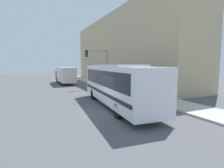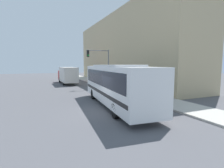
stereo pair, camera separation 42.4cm
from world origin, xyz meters
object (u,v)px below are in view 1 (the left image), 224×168
at_px(city_bus, 117,83).
at_px(delivery_truck, 65,75).
at_px(fire_hydrant, 134,91).
at_px(pedestrian_near_corner, 136,84).
at_px(traffic_light_pole, 100,61).
at_px(parking_meter, 116,82).

bearing_deg(city_bus, delivery_truck, 97.68).
xyz_separation_m(fire_hydrant, pedestrian_near_corner, (1.13, 1.34, 0.50)).
bearing_deg(fire_hydrant, delivery_truck, 106.53).
relative_size(traffic_light_pole, pedestrian_near_corner, 3.00).
bearing_deg(delivery_truck, traffic_light_pole, -65.50).
height_order(city_bus, fire_hydrant, city_bus).
relative_size(delivery_truck, pedestrian_near_corner, 4.73).
distance_m(delivery_truck, traffic_light_pole, 8.53).
bearing_deg(parking_meter, city_bus, -115.82).
bearing_deg(pedestrian_near_corner, delivery_truck, 112.30).
relative_size(city_bus, delivery_truck, 1.35).
bearing_deg(parking_meter, fire_hydrant, -90.00).
xyz_separation_m(city_bus, traffic_light_pole, (2.70, 10.65, 1.84)).
distance_m(fire_hydrant, traffic_light_pole, 8.05).
relative_size(city_bus, traffic_light_pole, 2.12).
relative_size(traffic_light_pole, parking_meter, 3.86).
bearing_deg(pedestrian_near_corner, traffic_light_pole, 109.44).
bearing_deg(pedestrian_near_corner, city_bus, -135.76).
xyz_separation_m(city_bus, delivery_truck, (-0.72, 18.16, -0.33)).
height_order(delivery_truck, pedestrian_near_corner, delivery_truck).
xyz_separation_m(traffic_light_pole, pedestrian_near_corner, (2.11, -5.97, -2.71)).
distance_m(city_bus, delivery_truck, 18.18).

